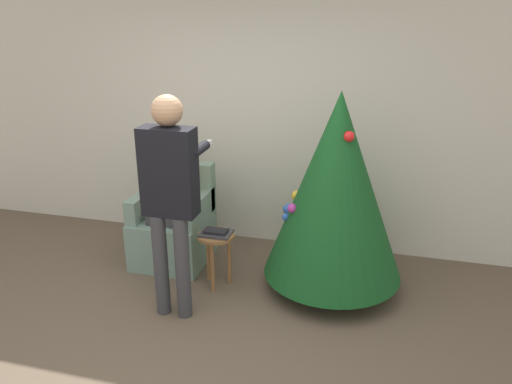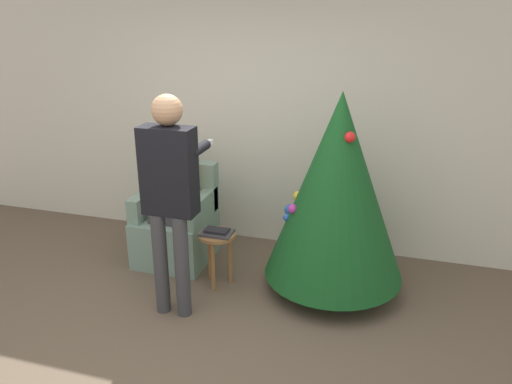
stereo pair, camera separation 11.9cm
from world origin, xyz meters
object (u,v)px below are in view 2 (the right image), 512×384
(armchair, at_px, (177,226))
(person_standing, at_px, (170,187))
(person_seated, at_px, (174,192))
(side_stool, at_px, (217,244))
(christmas_tree, at_px, (337,188))

(armchair, distance_m, person_standing, 1.21)
(person_seated, xyz_separation_m, person_standing, (0.38, -0.84, 0.39))
(person_seated, relative_size, person_standing, 0.71)
(person_standing, bearing_deg, side_stool, 68.00)
(armchair, xyz_separation_m, person_seated, (-0.00, -0.02, 0.37))
(christmas_tree, distance_m, armchair, 1.73)
(person_standing, distance_m, side_stool, 0.87)
(armchair, height_order, side_stool, armchair)
(person_standing, bearing_deg, christmas_tree, 29.83)
(person_standing, height_order, side_stool, person_standing)
(person_seated, bearing_deg, christmas_tree, -4.96)
(christmas_tree, relative_size, person_seated, 1.39)
(armchair, xyz_separation_m, side_stool, (0.58, -0.38, 0.05))
(armchair, bearing_deg, christmas_tree, -5.80)
(christmas_tree, height_order, person_seated, christmas_tree)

